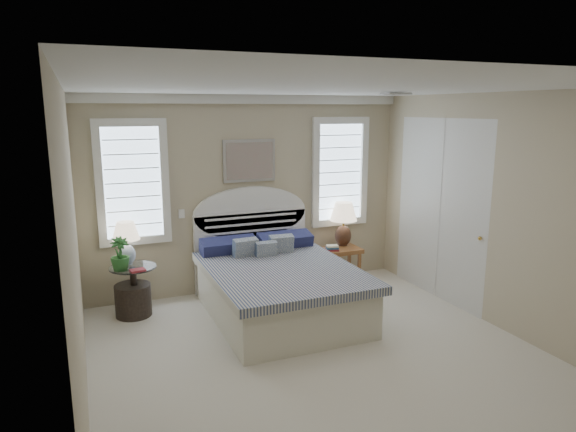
# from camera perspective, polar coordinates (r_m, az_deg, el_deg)

# --- Properties ---
(floor) EXTENTS (4.50, 5.00, 0.01)m
(floor) POSITION_cam_1_polar(r_m,az_deg,el_deg) (5.37, 4.53, -16.14)
(floor) COLOR silver
(floor) RESTS_ON ground
(ceiling) EXTENTS (4.50, 5.00, 0.01)m
(ceiling) POSITION_cam_1_polar(r_m,az_deg,el_deg) (4.75, 5.08, 14.03)
(ceiling) COLOR silver
(ceiling) RESTS_ON wall_back
(wall_back) EXTENTS (4.50, 0.02, 2.70)m
(wall_back) POSITION_cam_1_polar(r_m,az_deg,el_deg) (7.15, -4.34, 2.42)
(wall_back) COLOR #BBAD8C
(wall_back) RESTS_ON floor
(wall_left) EXTENTS (0.02, 5.00, 2.70)m
(wall_left) POSITION_cam_1_polar(r_m,az_deg,el_deg) (4.38, -22.57, -4.52)
(wall_left) COLOR #BBAD8C
(wall_left) RESTS_ON floor
(wall_right) EXTENTS (0.02, 5.00, 2.70)m
(wall_right) POSITION_cam_1_polar(r_m,az_deg,el_deg) (6.22, 23.60, 0.04)
(wall_right) COLOR #BBAD8C
(wall_right) RESTS_ON floor
(crown_molding) EXTENTS (4.50, 0.08, 0.12)m
(crown_molding) POSITION_cam_1_polar(r_m,az_deg,el_deg) (7.02, -4.40, 12.82)
(crown_molding) COLOR white
(crown_molding) RESTS_ON wall_back
(hvac_vent) EXTENTS (0.30, 0.20, 0.02)m
(hvac_vent) POSITION_cam_1_polar(r_m,az_deg,el_deg) (6.05, 11.90, 13.15)
(hvac_vent) COLOR #B2B2B2
(hvac_vent) RESTS_ON ceiling
(switch_plate) EXTENTS (0.08, 0.01, 0.12)m
(switch_plate) POSITION_cam_1_polar(r_m,az_deg,el_deg) (6.95, -11.74, 0.25)
(switch_plate) COLOR white
(switch_plate) RESTS_ON wall_back
(window_left) EXTENTS (0.90, 0.06, 1.60)m
(window_left) POSITION_cam_1_polar(r_m,az_deg,el_deg) (6.79, -16.88, 3.58)
(window_left) COLOR silver
(window_left) RESTS_ON wall_back
(window_right) EXTENTS (0.90, 0.06, 1.60)m
(window_right) POSITION_cam_1_polar(r_m,az_deg,el_deg) (7.64, 5.74, 4.89)
(window_right) COLOR silver
(window_right) RESTS_ON wall_back
(painting) EXTENTS (0.74, 0.04, 0.58)m
(painting) POSITION_cam_1_polar(r_m,az_deg,el_deg) (7.06, -4.30, 6.14)
(painting) COLOR silver
(painting) RESTS_ON wall_back
(closet_door) EXTENTS (0.02, 1.80, 2.40)m
(closet_door) POSITION_cam_1_polar(r_m,az_deg,el_deg) (7.10, 16.49, 0.67)
(closet_door) COLOR silver
(closet_door) RESTS_ON floor
(bed) EXTENTS (1.72, 2.28, 1.47)m
(bed) POSITION_cam_1_polar(r_m,az_deg,el_deg) (6.44, -1.31, -7.49)
(bed) COLOR beige
(bed) RESTS_ON floor
(side_table_left) EXTENTS (0.56, 0.56, 0.63)m
(side_table_left) POSITION_cam_1_polar(r_m,az_deg,el_deg) (6.64, -16.75, -7.39)
(side_table_left) COLOR black
(side_table_left) RESTS_ON floor
(nightstand_right) EXTENTS (0.50, 0.40, 0.53)m
(nightstand_right) POSITION_cam_1_polar(r_m,az_deg,el_deg) (7.56, 6.06, -4.61)
(nightstand_right) COLOR #915D2F
(nightstand_right) RESTS_ON floor
(floor_pot) EXTENTS (0.57, 0.57, 0.40)m
(floor_pot) POSITION_cam_1_polar(r_m,az_deg,el_deg) (6.70, -16.82, -8.94)
(floor_pot) COLOR black
(floor_pot) RESTS_ON floor
(lamp_left) EXTENTS (0.43, 0.43, 0.54)m
(lamp_left) POSITION_cam_1_polar(r_m,az_deg,el_deg) (6.59, -17.54, -2.37)
(lamp_left) COLOR white
(lamp_left) RESTS_ON side_table_left
(lamp_right) EXTENTS (0.47, 0.47, 0.65)m
(lamp_right) POSITION_cam_1_polar(r_m,az_deg,el_deg) (7.58, 6.17, -0.33)
(lamp_right) COLOR black
(lamp_right) RESTS_ON nightstand_right
(potted_plant) EXTENTS (0.28, 0.28, 0.40)m
(potted_plant) POSITION_cam_1_polar(r_m,az_deg,el_deg) (6.40, -18.18, -4.03)
(potted_plant) COLOR #327F35
(potted_plant) RESTS_ON side_table_left
(books_left) EXTENTS (0.19, 0.15, 0.02)m
(books_left) POSITION_cam_1_polar(r_m,az_deg,el_deg) (6.35, -16.36, -5.81)
(books_left) COLOR maroon
(books_left) RESTS_ON side_table_left
(books_right) EXTENTS (0.21, 0.18, 0.08)m
(books_right) POSITION_cam_1_polar(r_m,az_deg,el_deg) (7.37, 4.94, -3.56)
(books_right) COLOR maroon
(books_right) RESTS_ON nightstand_right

